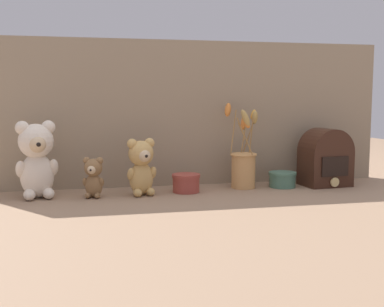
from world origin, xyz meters
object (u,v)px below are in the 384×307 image
at_px(teddy_bear_small, 93,177).
at_px(flower_vase, 243,163).
at_px(teddy_bear_large, 37,158).
at_px(decorative_tin_short, 282,179).
at_px(vintage_radio, 325,159).
at_px(decorative_tin_tall, 186,183).
at_px(teddy_bear_medium, 141,166).

distance_m(teddy_bear_small, flower_vase, 0.56).
relative_size(teddy_bear_large, decorative_tin_short, 2.50).
height_order(teddy_bear_large, teddy_bear_small, teddy_bear_large).
xyz_separation_m(teddy_bear_large, vintage_radio, (1.06, 0.01, -0.03)).
xyz_separation_m(teddy_bear_small, decorative_tin_short, (0.70, 0.05, -0.04)).
xyz_separation_m(flower_vase, vintage_radio, (0.32, -0.02, 0.01)).
height_order(teddy_bear_small, flower_vase, flower_vase).
bearing_deg(vintage_radio, teddy_bear_small, -177.29).
bearing_deg(decorative_tin_tall, teddy_bear_large, 179.25).
relative_size(teddy_bear_medium, vintage_radio, 0.90).
distance_m(teddy_bear_small, vintage_radio, 0.88).
xyz_separation_m(flower_vase, decorative_tin_tall, (-0.23, -0.04, -0.06)).
bearing_deg(decorative_tin_tall, teddy_bear_medium, -172.74).
bearing_deg(teddy_bear_small, decorative_tin_short, 3.68).
xyz_separation_m(teddy_bear_small, flower_vase, (0.55, 0.06, 0.02)).
height_order(teddy_bear_medium, teddy_bear_small, teddy_bear_medium).
xyz_separation_m(vintage_radio, decorative_tin_short, (-0.17, 0.00, -0.08)).
bearing_deg(teddy_bear_small, teddy_bear_large, 169.79).
height_order(teddy_bear_medium, decorative_tin_short, teddy_bear_medium).
bearing_deg(flower_vase, teddy_bear_large, -177.80).
bearing_deg(decorative_tin_short, decorative_tin_tall, -177.17).
xyz_separation_m(teddy_bear_small, vintage_radio, (0.88, 0.04, 0.03)).
distance_m(teddy_bear_large, teddy_bear_medium, 0.35).
bearing_deg(vintage_radio, decorative_tin_tall, -178.45).
relative_size(teddy_bear_large, flower_vase, 0.81).
xyz_separation_m(teddy_bear_medium, teddy_bear_small, (-0.16, -0.01, -0.03)).
relative_size(teddy_bear_small, decorative_tin_tall, 1.37).
distance_m(teddy_bear_small, decorative_tin_short, 0.71).
bearing_deg(decorative_tin_short, vintage_radio, -1.25).
bearing_deg(teddy_bear_medium, flower_vase, 8.14).
bearing_deg(decorative_tin_tall, teddy_bear_small, -175.33).
distance_m(teddy_bear_large, decorative_tin_short, 0.90).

